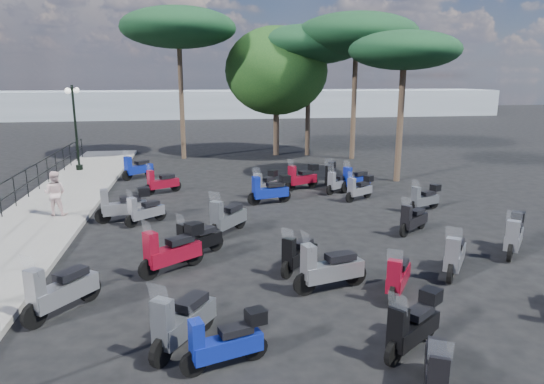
{
  "coord_description": "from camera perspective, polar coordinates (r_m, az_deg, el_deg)",
  "views": [
    {
      "loc": [
        -1.33,
        -13.28,
        4.75
      ],
      "look_at": [
        0.99,
        1.24,
        1.2
      ],
      "focal_mm": 32.0,
      "sensor_mm": 36.0,
      "label": 1
    }
  ],
  "objects": [
    {
      "name": "ground",
      "position": [
        14.16,
        -3.17,
        -6.04
      ],
      "size": [
        120.0,
        120.0,
        0.0
      ],
      "primitive_type": "plane",
      "color": "black",
      "rests_on": "ground"
    },
    {
      "name": "sidewalk",
      "position": [
        17.71,
        -25.71,
        -3.12
      ],
      "size": [
        3.0,
        30.0,
        0.15
      ],
      "primitive_type": "cube",
      "color": "slate",
      "rests_on": "ground"
    },
    {
      "name": "lamp_post_2",
      "position": [
        25.8,
        -22.15,
        7.61
      ],
      "size": [
        0.47,
        1.2,
        4.15
      ],
      "rotation": [
        0.0,
        0.0,
        -0.2
      ],
      "color": "black",
      "rests_on": "sidewalk"
    },
    {
      "name": "pedestrian_far",
      "position": [
        17.77,
        -24.16,
        -0.13
      ],
      "size": [
        0.81,
        0.68,
        1.51
      ],
      "primitive_type": "imported",
      "rotation": [
        0.0,
        0.0,
        2.99
      ],
      "color": "beige",
      "rests_on": "sidewalk"
    },
    {
      "name": "scooter_0",
      "position": [
        8.99,
        -10.49,
        -14.77
      ],
      "size": [
        1.17,
        1.6,
        1.48
      ],
      "rotation": [
        0.0,
        0.0,
        2.54
      ],
      "color": "black",
      "rests_on": "ground"
    },
    {
      "name": "scooter_1",
      "position": [
        10.84,
        -23.64,
        -10.62
      ],
      "size": [
        1.23,
        1.56,
        1.49
      ],
      "rotation": [
        0.0,
        0.0,
        2.49
      ],
      "color": "black",
      "rests_on": "ground"
    },
    {
      "name": "scooter_2",
      "position": [
        12.24,
        -11.6,
        -6.75
      ],
      "size": [
        1.59,
        1.25,
        1.48
      ],
      "rotation": [
        0.0,
        0.0,
        2.2
      ],
      "color": "black",
      "rests_on": "ground"
    },
    {
      "name": "scooter_3",
      "position": [
        16.77,
        -17.02,
        -1.53
      ],
      "size": [
        1.83,
        0.71,
        1.47
      ],
      "rotation": [
        0.0,
        0.0,
        1.79
      ],
      "color": "black",
      "rests_on": "ground"
    },
    {
      "name": "scooter_4",
      "position": [
        20.41,
        -12.85,
        1.07
      ],
      "size": [
        1.48,
        0.92,
        1.3
      ],
      "rotation": [
        0.0,
        0.0,
        2.06
      ],
      "color": "black",
      "rests_on": "ground"
    },
    {
      "name": "scooter_5",
      "position": [
        23.63,
        -15.55,
        2.69
      ],
      "size": [
        1.36,
        1.32,
        1.42
      ],
      "rotation": [
        0.0,
        0.0,
        2.34
      ],
      "color": "black",
      "rests_on": "ground"
    },
    {
      "name": "scooter_6",
      "position": [
        8.4,
        -5.45,
        -17.18
      ],
      "size": [
        1.5,
        0.69,
        1.22
      ],
      "rotation": [
        0.0,
        0.0,
        1.87
      ],
      "color": "black",
      "rests_on": "ground"
    },
    {
      "name": "scooter_7",
      "position": [
        12.08,
        3.11,
        -7.36
      ],
      "size": [
        1.13,
        1.24,
        1.26
      ],
      "rotation": [
        0.0,
        0.0,
        2.41
      ],
      "color": "black",
      "rests_on": "ground"
    },
    {
      "name": "scooter_8",
      "position": [
        13.15,
        -8.71,
        -5.67
      ],
      "size": [
        1.35,
        1.08,
        1.3
      ],
      "rotation": [
        0.0,
        0.0,
        2.23
      ],
      "color": "black",
      "rests_on": "ground"
    },
    {
      "name": "scooter_9",
      "position": [
        16.32,
        -14.75,
        -2.24
      ],
      "size": [
        1.26,
        1.05,
        1.23
      ],
      "rotation": [
        0.0,
        0.0,
        2.25
      ],
      "color": "black",
      "rests_on": "ground"
    },
    {
      "name": "scooter_10",
      "position": [
        18.28,
        -0.24,
        0.21
      ],
      "size": [
        1.72,
        0.72,
        1.39
      ],
      "rotation": [
        0.0,
        0.0,
        1.82
      ],
      "color": "black",
      "rests_on": "ground"
    },
    {
      "name": "scooter_11",
      "position": [
        19.57,
        -0.81,
        0.94
      ],
      "size": [
        1.18,
        1.26,
        1.25
      ],
      "rotation": [
        0.0,
        0.0,
        2.4
      ],
      "color": "black",
      "rests_on": "ground"
    },
    {
      "name": "scooter_13",
      "position": [
        11.07,
        6.74,
        -9.02
      ],
      "size": [
        1.82,
        0.75,
        1.48
      ],
      "rotation": [
        0.0,
        0.0,
        1.83
      ],
      "color": "black",
      "rests_on": "ground"
    },
    {
      "name": "scooter_14",
      "position": [
        11.14,
        14.58,
        -9.66
      ],
      "size": [
        0.99,
        1.36,
        1.26
      ],
      "rotation": [
        0.0,
        0.0,
        2.54
      ],
      "color": "black",
      "rests_on": "ground"
    },
    {
      "name": "scooter_15",
      "position": [
        14.78,
        -5.3,
        -3.13
      ],
      "size": [
        1.25,
        1.54,
        1.49
      ],
      "rotation": [
        0.0,
        0.0,
        2.48
      ],
      "color": "black",
      "rests_on": "ground"
    },
    {
      "name": "scooter_16",
      "position": [
        20.68,
        3.57,
        1.72
      ],
      "size": [
        1.58,
        0.96,
        1.36
      ],
      "rotation": [
        0.0,
        0.0,
        2.03
      ],
      "color": "black",
      "rests_on": "ground"
    },
    {
      "name": "scooter_17",
      "position": [
        9.1,
        16.28,
        -14.87
      ],
      "size": [
        1.41,
        1.11,
        1.31
      ],
      "rotation": [
        0.0,
        0.0,
        2.2
      ],
      "color": "black",
      "rests_on": "ground"
    },
    {
      "name": "scooter_18",
      "position": [
        8.11,
        18.77,
        -19.38
      ],
      "size": [
        0.85,
        1.45,
        1.25
      ],
      "rotation": [
        0.0,
        0.0,
        2.68
      ],
      "color": "black",
      "rests_on": "ground"
    },
    {
      "name": "scooter_19",
      "position": [
        12.66,
        20.68,
        -7.05
      ],
      "size": [
        1.13,
        1.46,
        1.38
      ],
      "rotation": [
        0.0,
        0.0,
        2.5
      ],
      "color": "black",
      "rests_on": "ground"
    },
    {
      "name": "scooter_20",
      "position": [
        15.52,
        16.25,
        -3.16
      ],
      "size": [
        1.28,
        1.03,
        1.23
      ],
      "rotation": [
        0.0,
        0.0,
        2.23
      ],
      "color": "black",
      "rests_on": "ground"
    },
    {
      "name": "scooter_21",
      "position": [
        21.06,
        6.89,
        1.89
      ],
      "size": [
        0.88,
        1.66,
        1.39
      ],
      "rotation": [
        0.0,
        0.0,
        2.76
      ],
      "color": "black",
      "rests_on": "ground"
    },
    {
      "name": "scooter_22",
      "position": [
        20.65,
        9.8,
        1.41
      ],
      "size": [
        1.55,
        0.95,
        1.36
      ],
      "rotation": [
        0.0,
        0.0,
        2.06
      ],
      "color": "black",
      "rests_on": "ground"
    },
    {
      "name": "scooter_24",
      "position": [
        14.7,
        26.58,
        -4.62
      ],
      "size": [
        1.27,
        1.43,
        1.39
      ],
      "rotation": [
        0.0,
        0.0,
        2.43
      ],
      "color": "black",
      "rests_on": "ground"
    },
    {
      "name": "scooter_25",
      "position": [
        18.23,
        17.54,
        -0.72
      ],
      "size": [
        1.41,
        0.78,
        1.19
      ],
      "rotation": [
        0.0,
        0.0,
        1.98
      ],
      "color": "black",
      "rests_on": "ground"
    },
    {
      "name": "scooter_26",
      "position": [
        19.14,
        10.26,
        0.37
      ],
      "size": [
        1.34,
        0.94,
        1.2
      ],
      "rotation": [
        0.0,
        0.0,
        2.13
      ],
      "color": "black",
      "rests_on": "ground"
    },
    {
      "name": "scooter_27",
      "position": [
        20.17,
        7.78,
        1.04
      ],
      "size": [
        1.28,
        0.97,
        1.2
      ],
      "rotation": [
        0.0,
        0.0,
        2.2
      ],
      "color": "black",
      "rests_on": "ground"
    },
    {
      "name": "broadleaf_tree",
      "position": [
        29.42,
        0.51,
        14.04
      ],
      "size": [
        6.05,
        6.05,
        7.57
      ],
      "color": "#38281E",
      "rests_on": "ground"
    },
    {
      "name": "pine_0",
      "position": [
        29.49,
        4.38,
        16.86
      ],
      "size": [
        6.53,
        6.53,
        7.62
      ],
      "color": "#38281E",
      "rests_on": "ground"
    },
    {
      "name": "pine_1",
      "position": [
        28.55,
        9.91,
        17.75
      ],
      "size": [
        6.86,
        6.86,
        8.14
      ],
      "color": "#38281E",
      "rests_on": "ground"
    },
    {
      "name": "pine_2",
      "position": [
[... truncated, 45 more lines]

